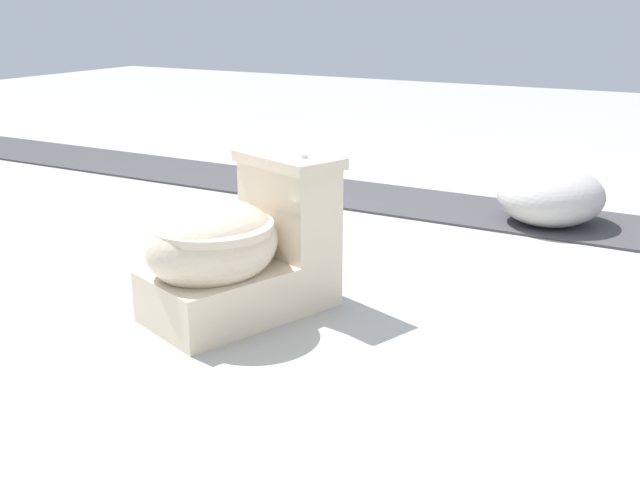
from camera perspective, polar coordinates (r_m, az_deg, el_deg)
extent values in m
plane|color=#A8A59E|center=(2.79, -5.55, -3.02)|extent=(14.00, 14.00, 0.00)
cube|color=#423F44|center=(3.73, 12.49, 2.08)|extent=(0.56, 8.00, 0.01)
cube|color=beige|center=(2.47, -6.10, -3.71)|extent=(0.68, 0.52, 0.17)
ellipsoid|color=beige|center=(2.36, -8.22, -0.31)|extent=(0.54, 0.49, 0.28)
cylinder|color=beige|center=(2.35, -8.28, 0.99)|extent=(0.50, 0.50, 0.03)
cube|color=beige|center=(2.52, -2.36, 2.40)|extent=(0.29, 0.38, 0.30)
cube|color=beige|center=(2.48, -2.41, 6.15)|extent=(0.32, 0.41, 0.04)
cylinder|color=silver|center=(2.41, -1.22, 6.42)|extent=(0.02, 0.02, 0.01)
ellipsoid|color=#B7B2AD|center=(3.58, 17.17, 3.25)|extent=(0.65, 0.64, 0.28)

